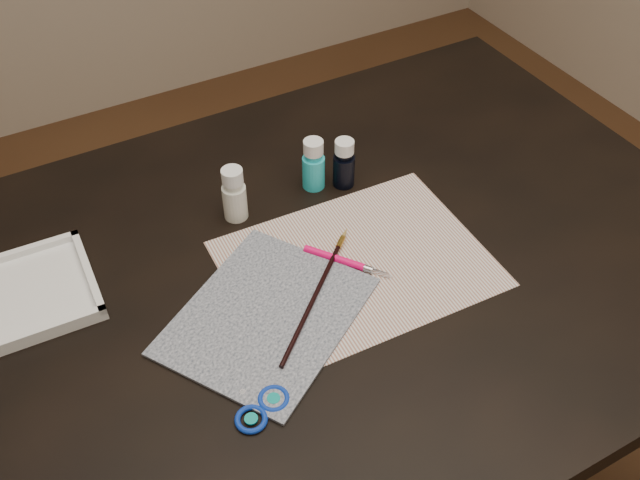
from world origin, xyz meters
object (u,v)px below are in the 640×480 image
paint_bottle_white (234,194)px  paint_bottle_cyan (313,164)px  canvas (267,316)px  scissors (232,389)px  paint_bottle_navy (344,163)px  palette_tray (30,292)px  paper (357,263)px

paint_bottle_white → paint_bottle_cyan: bearing=2.7°
paint_bottle_white → paint_bottle_cyan: 0.15m
canvas → scissors: 0.13m
paint_bottle_white → paint_bottle_navy: size_ratio=1.06×
canvas → palette_tray: palette_tray is taller
canvas → paint_bottle_navy: 0.32m
scissors → palette_tray: (-0.19, 0.29, 0.01)m
paint_bottle_navy → scissors: paint_bottle_navy is taller
paint_bottle_cyan → paint_bottle_navy: size_ratio=1.04×
paint_bottle_cyan → paper: bearing=-98.9°
paper → paint_bottle_white: paint_bottle_white is taller
paper → canvas: size_ratio=1.39×
paper → palette_tray: bearing=159.3°
paper → scissors: scissors is taller
paint_bottle_navy → palette_tray: (-0.53, -0.01, -0.03)m
palette_tray → scissors: bearing=-56.6°
paint_bottle_cyan → palette_tray: size_ratio=0.52×
canvas → paint_bottle_white: paint_bottle_white is taller
paint_bottle_white → palette_tray: size_ratio=0.53×
paint_bottle_white → palette_tray: 0.34m
canvas → palette_tray: (-0.28, 0.20, 0.01)m
paint_bottle_navy → scissors: 0.45m
paper → scissors: size_ratio=2.38×
paper → scissors: bearing=-155.5°
canvas → palette_tray: size_ratio=1.55×
canvas → paint_bottle_white: 0.23m
paint_bottle_navy → paint_bottle_cyan: bearing=156.8°
scissors → paper: bearing=-91.5°
paint_bottle_cyan → paint_bottle_navy: 0.05m
canvas → paint_bottle_cyan: size_ratio=3.00×
paint_bottle_white → paint_bottle_cyan: paint_bottle_white is taller
scissors → paint_bottle_navy: bearing=-75.0°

